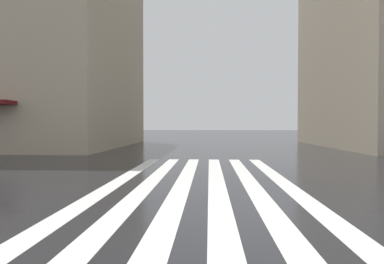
{
  "coord_description": "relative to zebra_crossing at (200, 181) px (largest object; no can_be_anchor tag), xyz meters",
  "views": [
    {
      "loc": [
        -6.51,
        1.53,
        1.74
      ],
      "look_at": [
        7.47,
        2.25,
        1.45
      ],
      "focal_mm": 31.77,
      "sensor_mm": 36.0,
      "label": 1
    }
  ],
  "objects": [
    {
      "name": "ground_plane",
      "position": [
        -4.0,
        -1.8,
        -0.0
      ],
      "size": [
        220.0,
        220.0,
        0.0
      ],
      "primitive_type": "plane",
      "color": "black"
    },
    {
      "name": "zebra_crossing",
      "position": [
        0.0,
        0.0,
        0.0
      ],
      "size": [
        13.0,
        5.5,
        0.01
      ],
      "color": "silver",
      "rests_on": "ground_plane"
    }
  ]
}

